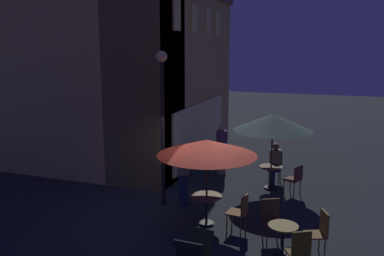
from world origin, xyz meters
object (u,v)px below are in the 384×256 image
cafe_chair_2 (240,210)px  cafe_chair_3 (271,216)px  cafe_table_2 (283,236)px  cafe_chair_0 (295,178)px  cafe_table_0 (271,173)px  cafe_chair_1 (276,163)px  patron_standing_2 (183,175)px  cafe_chair_4 (299,250)px  patron_seated_0 (275,160)px  patron_standing_1 (222,149)px  patio_umbrella_0 (273,122)px  patio_umbrella_1 (207,148)px  cafe_chair_5 (320,230)px  cafe_table_1 (207,203)px  street_lamp_near_corner (162,104)px

cafe_chair_2 → cafe_chair_3: 0.77m
cafe_table_2 → cafe_chair_0: (3.78, 0.12, 0.08)m
cafe_table_0 → cafe_chair_1: 0.82m
cafe_chair_2 → patron_standing_2: size_ratio=0.54×
cafe_chair_0 → cafe_chair_4: cafe_chair_4 is taller
cafe_chair_0 → patron_seated_0: patron_seated_0 is taller
patron_standing_1 → patron_standing_2: patron_standing_1 is taller
patio_umbrella_0 → cafe_chair_1: patio_umbrella_0 is taller
patio_umbrella_1 → patron_seated_0: 4.17m
cafe_chair_5 → patron_standing_2: patron_standing_2 is taller
cafe_chair_1 → cafe_chair_2: size_ratio=1.09×
cafe_table_2 → patio_umbrella_1: bearing=63.0°
cafe_chair_0 → patron_standing_2: bearing=57.0°
cafe_chair_5 → cafe_table_0: bearing=-90.9°
patron_seated_0 → patron_standing_2: 3.50m
cafe_chair_3 → patron_standing_2: (1.32, 2.63, 0.29)m
cafe_table_1 → cafe_chair_5: (-0.70, -2.70, 0.04)m
patron_seated_0 → cafe_chair_1: bearing=180.0°
street_lamp_near_corner → cafe_chair_3: (-1.12, -3.15, -2.26)m
street_lamp_near_corner → cafe_chair_5: (-1.54, -4.22, -2.24)m
cafe_chair_4 → cafe_table_1: bearing=25.2°
cafe_chair_3 → patron_standing_1: 5.04m
street_lamp_near_corner → cafe_table_2: size_ratio=5.87×
cafe_table_0 → patio_umbrella_0: bearing=90.0°
cafe_table_0 → cafe_chair_0: size_ratio=0.79×
cafe_chair_2 → patron_standing_1: patron_standing_1 is taller
cafe_chair_0 → cafe_table_0: bearing=0.0°
cafe_table_1 → patio_umbrella_1: size_ratio=0.31×
cafe_chair_3 → patio_umbrella_1: bearing=-125.6°
street_lamp_near_corner → patron_standing_2: size_ratio=2.51×
street_lamp_near_corner → cafe_table_0: size_ratio=5.85×
cafe_chair_3 → patron_standing_2: patron_standing_2 is taller
cafe_table_1 → cafe_chair_4: size_ratio=0.76×
cafe_table_0 → cafe_chair_5: cafe_chair_5 is taller
street_lamp_near_corner → cafe_chair_2: (-0.95, -2.39, -2.29)m
patio_umbrella_1 → patron_seated_0: size_ratio=1.87×
patron_seated_0 → cafe_chair_2: bearing=-1.6°
cafe_table_1 → cafe_chair_0: bearing=-33.9°
cafe_chair_0 → cafe_chair_5: (-3.47, -0.84, 0.03)m
cafe_chair_0 → street_lamp_near_corner: bearing=55.6°
cafe_table_0 → patio_umbrella_1: patio_umbrella_1 is taller
cafe_table_0 → cafe_table_1: 3.33m
street_lamp_near_corner → patio_umbrella_1: bearing=-118.9°
patron_standing_2 → street_lamp_near_corner: bearing=79.0°
cafe_table_1 → cafe_chair_3: cafe_chair_3 is taller
cafe_chair_2 → cafe_chair_4: size_ratio=0.91×
cafe_chair_2 → cafe_table_1: bearing=0.0°
cafe_chair_0 → cafe_chair_2: bearing=96.9°
patio_umbrella_1 → cafe_chair_5: size_ratio=2.42×
cafe_chair_0 → patron_seated_0: (1.06, 0.75, 0.17)m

